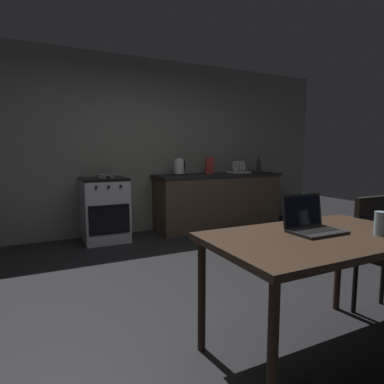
{
  "coord_description": "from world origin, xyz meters",
  "views": [
    {
      "loc": [
        -1.41,
        -2.29,
        1.24
      ],
      "look_at": [
        0.12,
        0.81,
        0.82
      ],
      "focal_mm": 30.18,
      "sensor_mm": 36.0,
      "label": 1
    }
  ],
  "objects": [
    {
      "name": "ground_plane",
      "position": [
        0.0,
        0.0,
        0.0
      ],
      "size": [
        12.0,
        12.0,
        0.0
      ],
      "primitive_type": "plane",
      "color": "black"
    },
    {
      "name": "cereal_box",
      "position": [
        1.16,
        2.29,
        1.04
      ],
      "size": [
        0.13,
        0.05,
        0.28
      ],
      "color": "#B2382D",
      "rests_on": "kitchen_counter"
    },
    {
      "name": "frying_pan",
      "position": [
        -0.51,
        2.24,
        0.92
      ],
      "size": [
        0.26,
        0.43,
        0.05
      ],
      "color": "gray",
      "rests_on": "stove_oven"
    },
    {
      "name": "stove_oven",
      "position": [
        -0.54,
        2.27,
        0.45
      ],
      "size": [
        0.6,
        0.62,
        0.9
      ],
      "color": "#B7BABF",
      "rests_on": "ground_plane"
    },
    {
      "name": "chair",
      "position": [
        0.95,
        -0.8,
        0.53
      ],
      "size": [
        0.4,
        0.4,
        0.9
      ],
      "rotation": [
        0.0,
        0.0,
        0.3
      ],
      "color": "black",
      "rests_on": "ground_plane"
    },
    {
      "name": "laptop",
      "position": [
        0.12,
        -0.86,
        0.8
      ],
      "size": [
        0.32,
        0.26,
        0.23
      ],
      "rotation": [
        0.0,
        0.0,
        0.11
      ],
      "color": "#232326",
      "rests_on": "dining_table"
    },
    {
      "name": "bottle",
      "position": [
        2.1,
        2.22,
        1.03
      ],
      "size": [
        0.07,
        0.07,
        0.28
      ],
      "color": "#2D2D33",
      "rests_on": "kitchen_counter"
    },
    {
      "name": "electric_kettle",
      "position": [
        0.61,
        2.27,
        1.02
      ],
      "size": [
        0.19,
        0.16,
        0.26
      ],
      "color": "black",
      "rests_on": "kitchen_counter"
    },
    {
      "name": "drinking_glass",
      "position": [
        0.43,
        -1.1,
        0.82
      ],
      "size": [
        0.08,
        0.08,
        0.14
      ],
      "color": "#99B7C6",
      "rests_on": "dining_table"
    },
    {
      "name": "kitchen_counter",
      "position": [
        1.32,
        2.27,
        0.45
      ],
      "size": [
        2.16,
        0.64,
        0.9
      ],
      "color": "#4C3D2D",
      "rests_on": "ground_plane"
    },
    {
      "name": "dining_table",
      "position": [
        0.1,
        -0.94,
        0.68
      ],
      "size": [
        1.34,
        0.79,
        0.75
      ],
      "color": "#332319",
      "rests_on": "ground_plane"
    },
    {
      "name": "back_wall",
      "position": [
        0.3,
        2.62,
        1.34
      ],
      "size": [
        6.4,
        0.1,
        2.68
      ],
      "primitive_type": "cube",
      "color": "slate",
      "rests_on": "ground_plane"
    },
    {
      "name": "dish_rack",
      "position": [
        1.72,
        2.27,
        0.94
      ],
      "size": [
        0.34,
        0.26,
        0.21
      ],
      "color": "silver",
      "rests_on": "kitchen_counter"
    }
  ]
}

